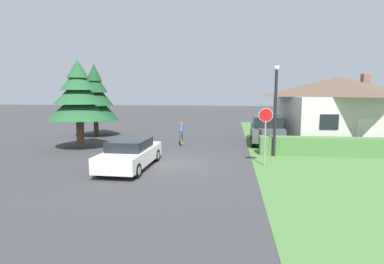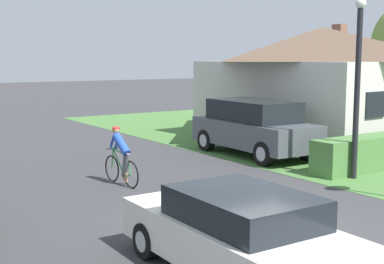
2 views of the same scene
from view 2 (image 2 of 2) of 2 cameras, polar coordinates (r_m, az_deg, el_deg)
The scene contains 6 objects.
ground_plane at distance 10.24m, azimuth 8.05°, elevation -11.30°, with size 140.00×140.00×0.00m, color #38383A.
cottage_house at distance 23.35m, azimuth 13.57°, elevation 5.32°, with size 8.74×9.17×4.89m.
sedan_left_lane at distance 8.28m, azimuth 5.38°, elevation -11.02°, with size 1.91×4.56×1.36m.
cyclist at distance 14.37m, azimuth -7.56°, elevation -2.66°, with size 0.44×1.73×1.57m.
parked_suv_right at distance 18.64m, azimuth 6.63°, elevation 0.53°, with size 2.26×4.94×1.92m.
street_lamp at distance 15.39m, azimuth 17.25°, elevation 5.54°, with size 0.29×0.29×5.02m.
Camera 2 is at (-6.50, -7.17, 3.34)m, focal length 50.00 mm.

